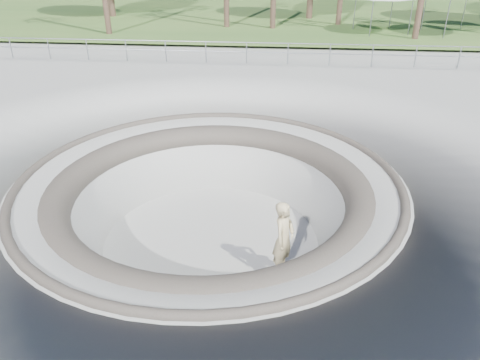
# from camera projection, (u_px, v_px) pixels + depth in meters

# --- Properties ---
(ground) EXTENTS (180.00, 180.00, 0.00)m
(ground) POSITION_uv_depth(u_px,v_px,m) (210.00, 180.00, 12.45)
(ground) COLOR #999994
(ground) RESTS_ON ground
(skate_bowl) EXTENTS (14.00, 14.00, 4.10)m
(skate_bowl) POSITION_uv_depth(u_px,v_px,m) (211.00, 237.00, 13.30)
(skate_bowl) COLOR #999994
(skate_bowl) RESTS_ON ground
(grass_strip) EXTENTS (180.00, 36.00, 0.12)m
(grass_strip) POSITION_uv_depth(u_px,v_px,m) (266.00, 3.00, 42.27)
(grass_strip) COLOR #325722
(grass_strip) RESTS_ON ground
(distant_hills) EXTENTS (103.20, 45.00, 28.60)m
(distant_hills) POSITION_uv_depth(u_px,v_px,m) (299.00, 36.00, 65.73)
(distant_hills) COLOR olive
(distant_hills) RESTS_ON ground
(safety_railing) EXTENTS (25.00, 0.06, 1.03)m
(safety_railing) POSITION_uv_depth(u_px,v_px,m) (247.00, 53.00, 22.68)
(safety_railing) COLOR gray
(safety_railing) RESTS_ON ground
(skateboard) EXTENTS (0.94, 0.51, 0.09)m
(skateboard) POSITION_uv_depth(u_px,v_px,m) (282.00, 271.00, 11.94)
(skateboard) COLOR olive
(skateboard) RESTS_ON ground
(skater) EXTENTS (0.74, 0.86, 2.00)m
(skater) POSITION_uv_depth(u_px,v_px,m) (284.00, 238.00, 11.47)
(skater) COLOR tan
(skater) RESTS_ON skateboard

